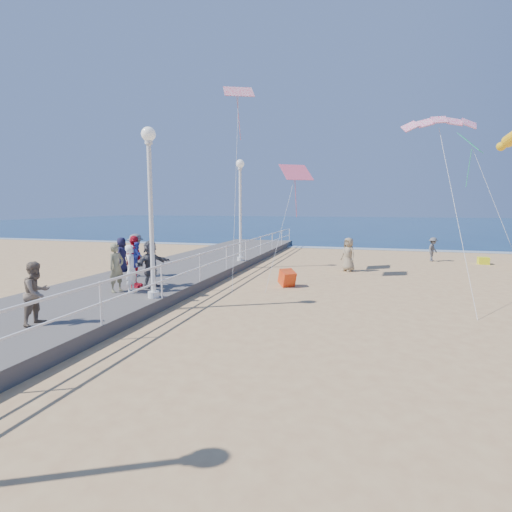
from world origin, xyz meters
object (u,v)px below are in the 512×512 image
(lamp_post_far, at_px, (240,199))
(spectator_5, at_px, (151,264))
(woman_holding_toddler, at_px, (132,269))
(toddler_held, at_px, (138,255))
(spectator_1, at_px, (37,293))
(box_kite, at_px, (287,279))
(spectator_3, at_px, (134,262))
(spectator_2, at_px, (136,255))
(beach_walker_c, at_px, (348,255))
(lamp_post_mid, at_px, (150,195))
(spectator_6, at_px, (116,268))
(beach_walker_a, at_px, (433,249))
(beach_chair_left, at_px, (483,261))
(spectator_4, at_px, (122,254))

(lamp_post_far, bearing_deg, spectator_5, -97.12)
(woman_holding_toddler, bearing_deg, toddler_held, -56.53)
(spectator_1, xyz_separation_m, box_kite, (4.65, 8.17, -0.89))
(spectator_3, bearing_deg, spectator_2, 21.28)
(beach_walker_c, bearing_deg, spectator_5, -88.72)
(toddler_held, xyz_separation_m, spectator_2, (-1.74, 2.60, -0.39))
(toddler_held, height_order, spectator_1, toddler_held)
(lamp_post_mid, relative_size, spectator_5, 3.14)
(lamp_post_mid, xyz_separation_m, lamp_post_far, (0.00, 9.00, 0.00))
(lamp_post_mid, height_order, spectator_6, lamp_post_mid)
(woman_holding_toddler, xyz_separation_m, beach_walker_a, (11.39, 14.17, -0.49))
(lamp_post_far, bearing_deg, beach_walker_c, 5.01)
(spectator_6, distance_m, beach_walker_a, 18.58)
(spectator_6, xyz_separation_m, beach_walker_c, (7.26, 9.06, -0.37))
(spectator_6, bearing_deg, lamp_post_mid, -90.92)
(toddler_held, relative_size, beach_walker_a, 0.59)
(lamp_post_far, height_order, beach_chair_left, lamp_post_far)
(beach_walker_a, bearing_deg, box_kite, 174.08)
(lamp_post_mid, xyz_separation_m, box_kite, (3.39, 4.81, -3.36))
(beach_walker_c, bearing_deg, beach_walker_a, 88.11)
(woman_holding_toddler, xyz_separation_m, toddler_held, (0.15, 0.15, 0.47))
(lamp_post_mid, distance_m, toddler_held, 2.27)
(woman_holding_toddler, bearing_deg, spectator_3, 15.62)
(spectator_4, bearing_deg, box_kite, -95.07)
(woman_holding_toddler, relative_size, toddler_held, 1.89)
(spectator_6, bearing_deg, spectator_5, -20.45)
(spectator_3, height_order, beach_chair_left, spectator_3)
(toddler_held, bearing_deg, spectator_4, 29.33)
(spectator_5, xyz_separation_m, box_kite, (4.33, 3.34, -0.95))
(spectator_2, height_order, spectator_3, spectator_3)
(spectator_3, bearing_deg, box_kite, -63.91)
(spectator_6, relative_size, beach_walker_c, 0.97)
(spectator_2, bearing_deg, spectator_3, -153.86)
(woman_holding_toddler, relative_size, beach_chair_left, 2.96)
(spectator_4, bearing_deg, spectator_3, -148.99)
(beach_walker_a, height_order, box_kite, beach_walker_a)
(lamp_post_far, distance_m, spectator_1, 12.67)
(beach_chair_left, bearing_deg, spectator_2, -145.00)
(spectator_4, xyz_separation_m, beach_walker_a, (14.33, 10.46, -0.44))
(spectator_1, relative_size, spectator_4, 1.03)
(spectator_2, bearing_deg, woman_holding_toddler, -154.98)
(lamp_post_mid, bearing_deg, woman_holding_toddler, 156.40)
(spectator_2, bearing_deg, beach_chair_left, -59.96)
(toddler_held, bearing_deg, lamp_post_mid, -135.31)
(box_kite, xyz_separation_m, beach_chair_left, (9.56, 9.35, -0.10))
(woman_holding_toddler, height_order, beach_walker_a, woman_holding_toddler)
(woman_holding_toddler, height_order, beach_walker_c, woman_holding_toddler)
(spectator_5, relative_size, box_kite, 2.83)
(lamp_post_far, relative_size, beach_walker_a, 3.67)
(spectator_2, distance_m, beach_walker_c, 10.40)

